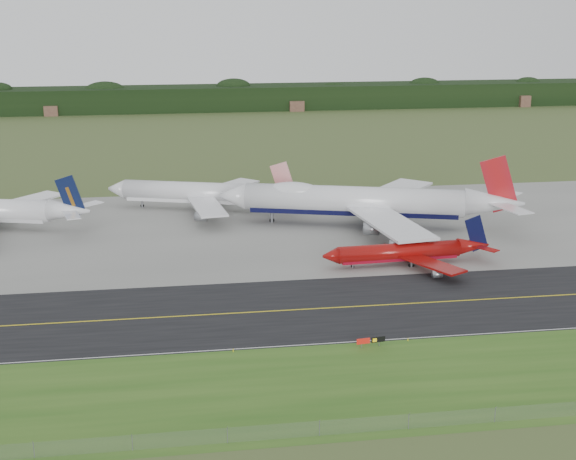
# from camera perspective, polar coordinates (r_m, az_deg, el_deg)

# --- Properties ---
(ground) EXTENTS (600.00, 600.00, 0.00)m
(ground) POSITION_cam_1_polar(r_m,az_deg,el_deg) (153.97, 5.57, -4.84)
(ground) COLOR #3E5025
(ground) RESTS_ON ground
(grass_verge) EXTENTS (400.00, 30.00, 0.01)m
(grass_verge) POSITION_cam_1_polar(r_m,az_deg,el_deg) (123.19, 9.51, -10.57)
(grass_verge) COLOR #2B5619
(grass_verge) RESTS_ON ground
(taxiway) EXTENTS (400.00, 32.00, 0.02)m
(taxiway) POSITION_cam_1_polar(r_m,az_deg,el_deg) (150.36, 5.93, -5.37)
(taxiway) COLOR black
(taxiway) RESTS_ON ground
(apron) EXTENTS (400.00, 78.00, 0.01)m
(apron) POSITION_cam_1_polar(r_m,az_deg,el_deg) (201.31, 2.12, 0.29)
(apron) COLOR slate
(apron) RESTS_ON ground
(taxiway_centreline) EXTENTS (400.00, 0.40, 0.00)m
(taxiway_centreline) POSITION_cam_1_polar(r_m,az_deg,el_deg) (150.35, 5.93, -5.36)
(taxiway_centreline) COLOR gold
(taxiway_centreline) RESTS_ON taxiway
(taxiway_edge_line) EXTENTS (400.00, 0.25, 0.00)m
(taxiway_edge_line) POSITION_cam_1_polar(r_m,az_deg,el_deg) (136.56, 7.53, -7.71)
(taxiway_edge_line) COLOR silver
(taxiway_edge_line) RESTS_ON taxiway
(perimeter_fence) EXTENTS (320.00, 0.10, 320.00)m
(perimeter_fence) POSITION_cam_1_polar(r_m,az_deg,el_deg) (111.86, 11.59, -12.97)
(perimeter_fence) COLOR slate
(perimeter_fence) RESTS_ON ground
(horizon_treeline) EXTENTS (700.00, 25.00, 12.00)m
(horizon_treeline) POSITION_cam_1_polar(r_m,az_deg,el_deg) (417.61, -3.50, 9.30)
(horizon_treeline) COLOR black
(horizon_treeline) RESTS_ON ground
(jet_ba_747) EXTENTS (74.16, 60.04, 19.00)m
(jet_ba_747) POSITION_cam_1_polar(r_m,az_deg,el_deg) (200.17, 5.45, 2.05)
(jet_ba_747) COLOR silver
(jet_ba_747) RESTS_ON ground
(jet_red_737) EXTENTS (37.43, 30.50, 10.11)m
(jet_red_737) POSITION_cam_1_polar(r_m,az_deg,el_deg) (173.46, 8.55, -1.54)
(jet_red_737) COLOR maroon
(jet_red_737) RESTS_ON ground
(jet_star_tail) EXTENTS (52.10, 42.48, 14.03)m
(jet_star_tail) POSITION_cam_1_polar(r_m,az_deg,el_deg) (216.54, -6.03, 2.63)
(jet_star_tail) COLOR silver
(jet_star_tail) RESTS_ON ground
(taxiway_sign) EXTENTS (4.90, 0.78, 1.64)m
(taxiway_sign) POSITION_cam_1_polar(r_m,az_deg,el_deg) (132.87, 5.91, -7.82)
(taxiway_sign) COLOR slate
(taxiway_sign) RESTS_ON ground
(edge_marker_left) EXTENTS (0.16, 0.16, 0.50)m
(edge_marker_left) POSITION_cam_1_polar(r_m,az_deg,el_deg) (131.11, -3.92, -8.54)
(edge_marker_left) COLOR yellow
(edge_marker_left) RESTS_ON ground
(edge_marker_center) EXTENTS (0.16, 0.16, 0.50)m
(edge_marker_center) POSITION_cam_1_polar(r_m,az_deg,el_deg) (136.17, 8.52, -7.72)
(edge_marker_center) COLOR yellow
(edge_marker_center) RESTS_ON ground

